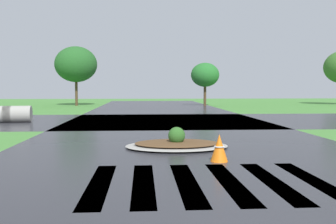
{
  "coord_description": "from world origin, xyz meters",
  "views": [
    {
      "loc": [
        -1.35,
        -4.08,
        1.99
      ],
      "look_at": [
        -0.24,
        12.67,
        0.88
      ],
      "focal_mm": 40.53,
      "sensor_mm": 36.0,
      "label": 1
    }
  ],
  "objects": [
    {
      "name": "drainage_pipe_stack",
      "position": [
        -8.94,
        17.7,
        0.46
      ],
      "size": [
        2.61,
        1.19,
        0.93
      ],
      "color": "#9E9B93",
      "rests_on": "ground"
    },
    {
      "name": "median_island",
      "position": [
        -0.25,
        8.2,
        0.12
      ],
      "size": [
        3.36,
        2.4,
        0.68
      ],
      "color": "#9E9B93",
      "rests_on": "ground"
    },
    {
      "name": "asphalt_cross_road",
      "position": [
        0.0,
        18.23,
        0.0
      ],
      "size": [
        90.0,
        10.31,
        0.01
      ],
      "primitive_type": "cube",
      "color": "#2B2B30",
      "rests_on": "ground"
    },
    {
      "name": "background_treeline",
      "position": [
        -1.93,
        36.95,
        4.01
      ],
      "size": [
        49.28,
        5.73,
        6.26
      ],
      "color": "#4C3823",
      "rests_on": "ground"
    },
    {
      "name": "traffic_cone",
      "position": [
        0.67,
        5.81,
        0.36
      ],
      "size": [
        0.47,
        0.47,
        0.73
      ],
      "color": "orange",
      "rests_on": "ground"
    },
    {
      "name": "crosswalk_stripes",
      "position": [
        -0.0,
        3.64,
        0.0
      ],
      "size": [
        4.95,
        3.58,
        0.01
      ],
      "color": "white",
      "rests_on": "ground"
    },
    {
      "name": "asphalt_roadway",
      "position": [
        0.0,
        10.0,
        0.0
      ],
      "size": [
        11.45,
        80.0,
        0.01
      ],
      "primitive_type": "cube",
      "color": "#2B2B30",
      "rests_on": "ground"
    }
  ]
}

